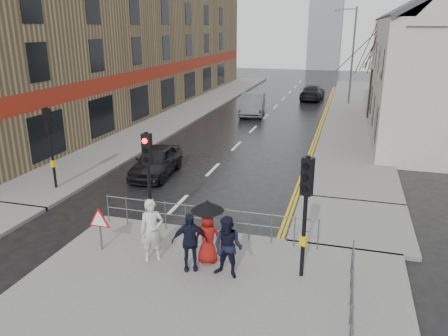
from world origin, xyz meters
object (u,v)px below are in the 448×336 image
Objects in this scene: pedestrian_a at (152,231)px; car_mid at (252,104)px; pedestrian_b at (228,247)px; pedestrian_d at (189,242)px; car_parked at (156,161)px; pedestrian_with_umbrella at (208,228)px.

car_mid is at bearing 66.84° from pedestrian_a.
pedestrian_a is 22.90m from car_mid.
pedestrian_b is 1.03× the size of pedestrian_d.
pedestrian_b is (2.32, -0.26, -0.05)m from pedestrian_a.
car_mid reaches higher than car_parked.
pedestrian_a is at bearing -70.16° from car_parked.
pedestrian_with_umbrella is (-0.76, 0.58, 0.21)m from pedestrian_b.
pedestrian_b is 0.92× the size of pedestrian_with_umbrella.
pedestrian_with_umbrella reaches higher than pedestrian_b.
pedestrian_a is 1.61m from pedestrian_with_umbrella.
car_parked is (-4.44, 7.56, -0.31)m from pedestrian_d.
pedestrian_with_umbrella reaches higher than pedestrian_a.
pedestrian_a is 1.22m from pedestrian_d.
pedestrian_with_umbrella is at bearing 30.95° from pedestrian_d.
car_parked is (-5.56, 7.64, -0.34)m from pedestrian_b.
car_parked is at bearing 134.27° from pedestrian_b.
pedestrian_d is 8.77m from car_parked.
car_mid is (-4.45, 23.06, -0.19)m from pedestrian_b.
pedestrian_d is at bearing -175.98° from pedestrian_b.
pedestrian_b is at bearing -57.80° from car_parked.
pedestrian_b is 0.98m from pedestrian_with_umbrella.
pedestrian_with_umbrella is at bearing -59.62° from car_parked.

